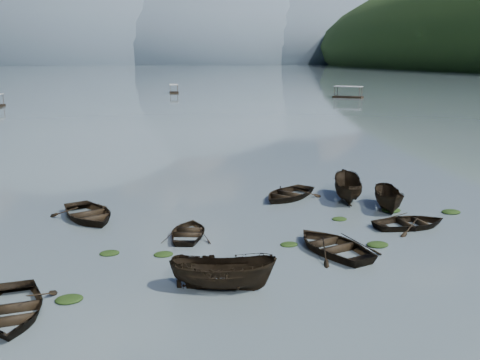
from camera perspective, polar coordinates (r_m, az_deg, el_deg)
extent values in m
plane|color=slate|center=(22.43, 8.07, -11.71)|extent=(2400.00, 2400.00, 0.00)
ellipsoid|color=#475666|center=(920.21, -18.52, 11.74)|extent=(520.00, 520.00, 340.00)
ellipsoid|color=#475666|center=(930.61, -5.87, 12.33)|extent=(520.00, 520.00, 260.00)
ellipsoid|color=#475666|center=(975.59, 4.88, 12.38)|extent=(520.00, 520.00, 220.00)
imported|color=black|center=(22.02, -23.15, -13.17)|extent=(3.63, 4.87, 0.96)
imported|color=black|center=(28.88, -5.45, -5.91)|extent=(3.74, 4.46, 0.79)
imported|color=black|center=(22.44, -1.85, -11.57)|extent=(4.71, 3.06, 1.70)
imported|color=black|center=(26.94, 9.87, -7.46)|extent=(4.58, 5.58, 1.01)
imported|color=black|center=(31.65, 17.71, -4.79)|extent=(4.32, 3.10, 0.89)
imported|color=black|center=(34.92, 15.55, -2.99)|extent=(2.90, 4.46, 1.61)
imported|color=black|center=(32.84, -15.85, -4.02)|extent=(5.10, 6.01, 1.06)
imported|color=black|center=(36.36, 5.12, -1.93)|extent=(5.88, 5.64, 0.99)
imported|color=black|center=(36.59, 11.32, -2.04)|extent=(3.33, 5.04, 1.82)
ellipsoid|color=black|center=(22.50, -17.76, -12.15)|extent=(1.09, 0.89, 0.24)
ellipsoid|color=black|center=(27.43, 5.24, -6.94)|extent=(0.91, 0.73, 0.20)
ellipsoid|color=black|center=(28.12, 14.45, -6.80)|extent=(1.13, 0.91, 0.25)
ellipsoid|color=black|center=(32.00, 10.55, -4.18)|extent=(0.90, 0.76, 0.20)
ellipsoid|color=black|center=(35.28, 21.58, -3.28)|extent=(1.18, 0.94, 0.25)
ellipsoid|color=black|center=(26.91, -13.74, -7.67)|extent=(0.97, 0.78, 0.20)
ellipsoid|color=black|center=(26.28, -8.16, -7.93)|extent=(0.94, 0.78, 0.20)
ellipsoid|color=black|center=(34.42, 15.81, -3.24)|extent=(1.22, 0.97, 0.27)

